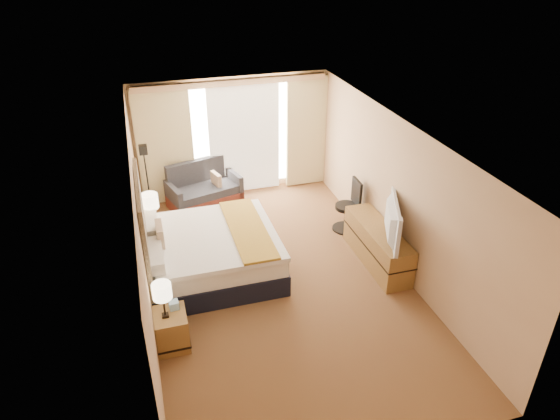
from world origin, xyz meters
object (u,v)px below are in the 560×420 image
object	(u,v)px
loveseat	(204,191)
lamp_right	(150,202)
floor_lamp	(146,169)
lamp_left	(162,292)
television	(387,220)
nightstand_right	(158,238)
bed	(209,253)
desk_chair	(349,208)
nightstand_left	(172,330)
media_dresser	(377,245)

from	to	relation	value
loveseat	lamp_right	xyz separation A→B (m)	(-1.15, -1.58, 0.73)
floor_lamp	lamp_left	bearing A→B (deg)	-90.41
lamp_left	television	bearing A→B (deg)	11.46
nightstand_right	bed	distance (m)	1.24
nightstand_right	desk_chair	world-z (taller)	desk_chair
loveseat	television	distance (m)	4.28
floor_lamp	television	world-z (taller)	floor_lamp
loveseat	desk_chair	size ratio (longest dim) A/B	1.57
bed	floor_lamp	distance (m)	2.35
lamp_right	television	bearing A→B (deg)	-25.71
nightstand_left	lamp_left	size ratio (longest dim) A/B	1.00
bed	lamp_left	world-z (taller)	lamp_left
media_dresser	floor_lamp	world-z (taller)	floor_lamp
lamp_right	lamp_left	bearing A→B (deg)	-90.23
lamp_right	television	world-z (taller)	television
loveseat	desk_chair	world-z (taller)	desk_chair
bed	floor_lamp	xyz separation A→B (m)	(-0.84, 2.05, 0.78)
nightstand_right	bed	bearing A→B (deg)	-49.18
lamp_right	television	size ratio (longest dim) A/B	0.53
loveseat	floor_lamp	xyz separation A→B (m)	(-1.13, -0.48, 0.88)
media_dresser	bed	size ratio (longest dim) A/B	0.80
lamp_right	nightstand_left	bearing A→B (deg)	-88.96
loveseat	bed	bearing A→B (deg)	-112.86
lamp_left	television	size ratio (longest dim) A/B	0.46
nightstand_left	lamp_left	bearing A→B (deg)	-160.50
lamp_left	lamp_right	size ratio (longest dim) A/B	0.87
lamp_right	television	xyz separation A→B (m)	(3.70, -1.78, 0.00)
nightstand_right	lamp_left	world-z (taller)	lamp_left
lamp_right	bed	bearing A→B (deg)	-47.92
desk_chair	television	size ratio (longest dim) A/B	0.89
nightstand_right	floor_lamp	xyz separation A→B (m)	(-0.03, 1.11, 0.91)
nightstand_left	television	xyz separation A→B (m)	(3.65, 0.73, 0.77)
nightstand_left	television	size ratio (longest dim) A/B	0.46
floor_lamp	lamp_left	size ratio (longest dim) A/B	3.03
nightstand_left	nightstand_right	world-z (taller)	same
nightstand_left	desk_chair	bearing A→B (deg)	31.44
lamp_right	desk_chair	bearing A→B (deg)	-4.03
nightstand_left	floor_lamp	world-z (taller)	floor_lamp
lamp_left	lamp_right	distance (m)	2.53
nightstand_right	nightstand_left	bearing A→B (deg)	-90.00
nightstand_right	desk_chair	xyz separation A→B (m)	(3.68, -0.25, 0.19)
nightstand_left	lamp_left	distance (m)	0.71
media_dresser	lamp_left	size ratio (longest dim) A/B	3.26
floor_lamp	media_dresser	bearing A→B (deg)	-34.47
nightstand_right	desk_chair	size ratio (longest dim) A/B	0.52
nightstand_left	television	bearing A→B (deg)	11.33
lamp_left	lamp_right	world-z (taller)	lamp_right
desk_chair	nightstand_right	bearing A→B (deg)	178.09
television	media_dresser	bearing A→B (deg)	13.66
nightstand_left	floor_lamp	xyz separation A→B (m)	(-0.03, 3.61, 0.91)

